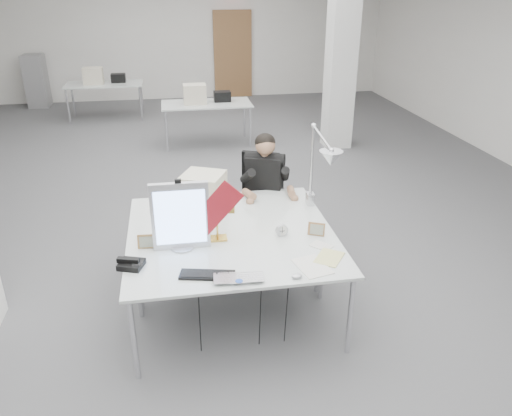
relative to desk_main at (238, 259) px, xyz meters
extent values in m
cube|color=#4F4F51|center=(0.00, 2.50, -0.75)|extent=(10.00, 14.00, 0.02)
cube|color=silver|center=(0.00, 9.51, 0.86)|extent=(10.00, 0.02, 3.20)
cube|color=white|center=(2.50, 5.00, 0.86)|extent=(0.45, 0.45, 3.20)
cube|color=brown|center=(1.20, 9.44, 0.31)|extent=(0.95, 0.08, 2.10)
cube|color=silver|center=(0.00, 0.00, 0.00)|extent=(1.80, 0.90, 0.02)
cube|color=silver|center=(0.00, 0.90, 0.00)|extent=(1.80, 0.90, 0.02)
cube|color=silver|center=(0.20, 5.50, 0.00)|extent=(1.60, 0.80, 0.02)
cube|color=silver|center=(-1.80, 7.70, 0.00)|extent=(1.60, 0.80, 0.02)
cube|color=gray|center=(-3.50, 9.15, -0.14)|extent=(0.45, 0.55, 1.20)
cube|color=#B6B5BA|center=(-0.43, 0.25, 0.30)|extent=(0.47, 0.05, 0.58)
cube|color=maroon|center=(-0.15, 0.21, 0.36)|extent=(0.46, 0.11, 0.50)
cube|color=black|center=(-0.27, -0.23, 0.02)|extent=(0.44, 0.23, 0.02)
imported|color=#B4B5B9|center=(-0.04, -0.38, 0.03)|extent=(0.39, 0.27, 0.03)
ellipsoid|color=silver|center=(0.39, -0.37, 0.03)|extent=(0.10, 0.08, 0.03)
cube|color=black|center=(-0.84, 0.01, 0.04)|extent=(0.23, 0.21, 0.05)
cube|color=#AB7F4A|center=(-0.72, 0.30, 0.07)|extent=(0.15, 0.05, 0.12)
cube|color=#A37246|center=(0.73, 0.27, 0.07)|extent=(0.15, 0.10, 0.12)
cylinder|color=#B3B3B8|center=(0.43, 0.31, 0.06)|extent=(0.11, 0.05, 0.11)
cube|color=silver|center=(0.55, -0.23, 0.02)|extent=(0.29, 0.36, 0.01)
cube|color=#D7D480|center=(0.72, -0.13, 0.02)|extent=(0.30, 0.32, 0.01)
cube|color=silver|center=(0.72, 0.07, 0.02)|extent=(0.21, 0.21, 0.01)
cube|color=beige|center=(-0.19, 1.01, 0.19)|extent=(0.49, 0.48, 0.36)
camera|label=1|loc=(-0.45, -3.44, 2.06)|focal=35.00mm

